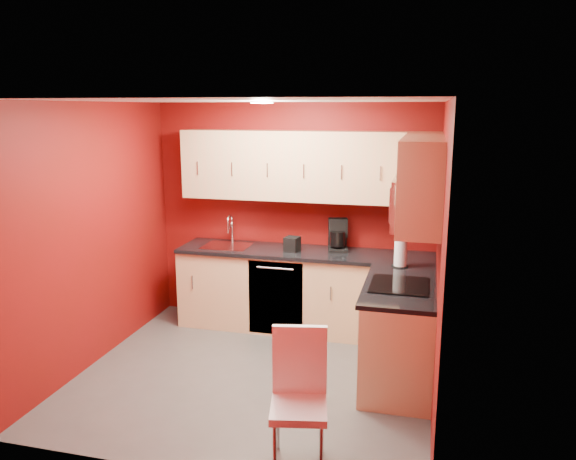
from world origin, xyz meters
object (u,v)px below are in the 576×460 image
at_px(sink, 227,243).
at_px(paper_towel, 400,252).
at_px(napkin_holder, 292,244).
at_px(microwave, 417,202).
at_px(dining_chair, 299,401).
at_px(coffee_maker, 338,235).

distance_m(sink, paper_towel, 1.99).
distance_m(sink, napkin_holder, 0.78).
bearing_deg(sink, microwave, -25.60).
height_order(paper_towel, dining_chair, paper_towel).
bearing_deg(coffee_maker, sink, 171.00).
bearing_deg(microwave, coffee_maker, 127.32).
xyz_separation_m(napkin_holder, dining_chair, (0.63, -2.34, -0.51)).
xyz_separation_m(sink, coffee_maker, (1.25, 0.10, 0.14)).
relative_size(sink, paper_towel, 1.82).
xyz_separation_m(napkin_holder, paper_towel, (1.17, -0.32, 0.06)).
height_order(sink, coffee_maker, coffee_maker).
height_order(coffee_maker, napkin_holder, coffee_maker).
xyz_separation_m(sink, dining_chair, (1.40, -2.40, -0.47)).
bearing_deg(napkin_holder, sink, 175.39).
xyz_separation_m(sink, napkin_holder, (0.77, -0.06, 0.05)).
height_order(microwave, napkin_holder, microwave).
height_order(microwave, dining_chair, microwave).
bearing_deg(sink, coffee_maker, 4.47).
relative_size(microwave, paper_towel, 2.66).
bearing_deg(napkin_holder, dining_chair, -75.04).
bearing_deg(sink, napkin_holder, -4.61).
relative_size(napkin_holder, paper_towel, 0.56).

